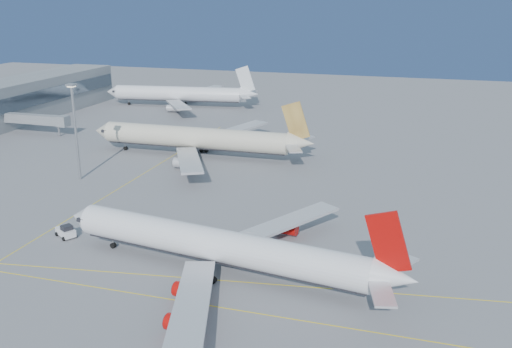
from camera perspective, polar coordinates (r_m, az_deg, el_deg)
name	(u,v)px	position (r m, az deg, el deg)	size (l,w,h in m)	color
ground	(235,265)	(99.58, -2.08, -9.05)	(500.00, 500.00, 0.00)	slate
terminal	(10,102)	(225.38, -23.36, 6.59)	(18.40, 110.00, 15.00)	gray
jet_bridge	(39,120)	(202.29, -20.84, 5.11)	(23.60, 3.60, 6.90)	gray
taxiway_lines	(173,240)	(110.01, -8.31, -6.55)	(118.86, 140.00, 0.02)	yellow
airliner_virgin	(223,247)	(94.89, -3.31, -7.29)	(63.71, 56.72, 15.74)	white
airliner_etihad	(200,138)	(164.16, -5.67, 3.58)	(66.98, 62.05, 17.52)	beige
airliner_third	(181,94)	(240.98, -7.47, 7.95)	(65.11, 59.54, 17.48)	white
pushback_tug	(66,231)	(115.74, -18.48, -5.45)	(4.97, 4.34, 2.51)	white
light_mast	(75,124)	(147.23, -17.65, 4.78)	(2.08, 2.08, 24.09)	gray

